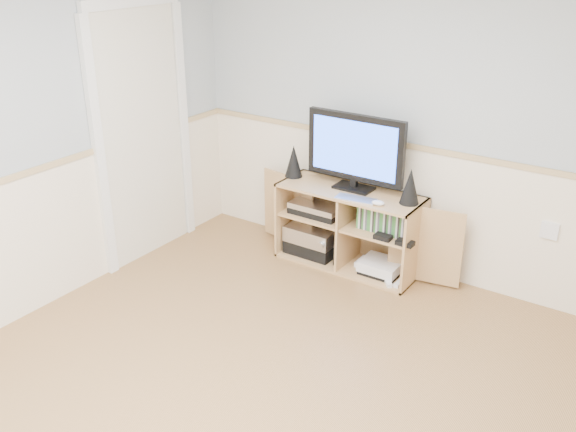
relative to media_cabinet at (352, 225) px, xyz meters
The scene contains 11 objects.
room 2.16m from the media_cabinet, 78.31° to the right, with size 4.04×4.54×2.54m.
media_cabinet is the anchor object (origin of this frame).
monitor 0.64m from the media_cabinet, 90.00° to the right, with size 0.82×0.18×0.60m.
speaker_left 0.71m from the media_cabinet, behind, with size 0.15×0.15×0.27m, color black.
speaker_right 0.67m from the media_cabinet, ahead, with size 0.15×0.15×0.27m, color black.
keyboard 0.40m from the media_cabinet, 57.50° to the right, with size 0.31×0.12×0.01m, color silver.
mouse 0.50m from the media_cabinet, 31.96° to the right, with size 0.10×0.06×0.04m, color white.
av_components 0.34m from the media_cabinet, behind, with size 0.51×0.31×0.47m.
game_consoles 0.40m from the media_cabinet, 12.34° to the right, with size 0.45×0.30×0.11m.
game_cases 0.35m from the media_cabinet, 13.18° to the right, with size 0.40×0.14×0.19m, color #3F8C3F.
wall_outlet 1.49m from the media_cabinet, ahead, with size 0.12×0.03×0.12m, color white.
Camera 1 is at (1.75, -2.14, 2.50)m, focal length 40.00 mm.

